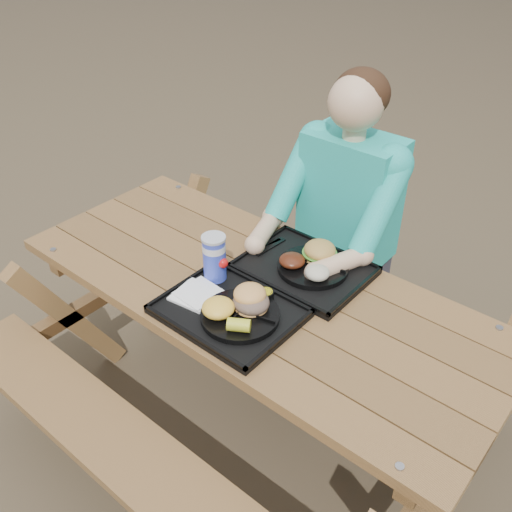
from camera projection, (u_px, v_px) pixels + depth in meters
The scene contains 18 objects.
ground at pixel (256, 423), 2.46m from camera, with size 60.00×60.00×0.00m, color #999999.
picnic_table at pixel (256, 361), 2.25m from camera, with size 1.80×1.49×0.75m, color #999999, non-canonical shape.
tray_near at pixel (229, 312), 1.90m from camera, with size 0.45×0.35×0.02m, color black.
tray_far at pixel (304, 269), 2.10m from camera, with size 0.45×0.35×0.02m, color black.
plate_near at pixel (240, 315), 1.86m from camera, with size 0.26×0.26×0.02m, color black.
plate_far at pixel (313, 267), 2.08m from camera, with size 0.26×0.26×0.02m, color black.
napkin_stack at pixel (195, 294), 1.95m from camera, with size 0.14×0.14×0.02m, color white.
soda_cup at pixel (214, 259), 1.99m from camera, with size 0.08×0.08×0.16m, color #1A2FC8.
condiment_bbq at pixel (254, 290), 1.95m from camera, with size 0.06×0.06×0.03m, color black.
condiment_mustard at pixel (266, 295), 1.93m from camera, with size 0.06×0.06×0.03m, color gold.
sandwich at pixel (251, 294), 1.84m from camera, with size 0.11×0.11×0.12m, color #EFA454, non-canonical shape.
mac_cheese at pixel (218, 308), 1.83m from camera, with size 0.11×0.11×0.05m, color yellow.
corn_cob at pixel (239, 325), 1.77m from camera, with size 0.07×0.07×0.04m, color yellow, non-canonical shape.
cutlery_far at pixel (270, 246), 2.20m from camera, with size 0.03×0.15×0.01m, color black.
burger at pixel (320, 246), 2.07m from camera, with size 0.12×0.12×0.11m, color #BA8D41, non-canonical shape.
baked_beans at pixel (292, 260), 2.05m from camera, with size 0.09×0.09×0.04m, color #4D1F0F.
potato_salad at pixel (317, 273), 1.99m from camera, with size 0.09×0.09×0.05m, color beige.
diner at pixel (343, 245), 2.45m from camera, with size 0.48×0.84×1.28m, color teal, non-canonical shape.
Camera 1 is at (1.03, -1.23, 2.00)m, focal length 40.00 mm.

